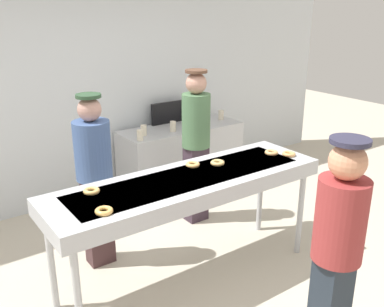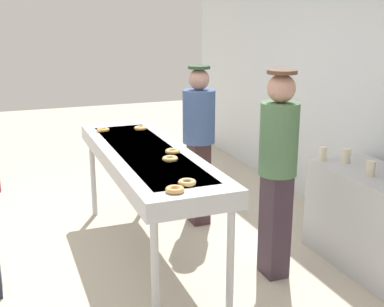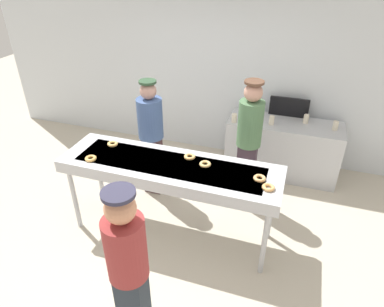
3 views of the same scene
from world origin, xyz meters
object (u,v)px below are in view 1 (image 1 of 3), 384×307
Objects in this scene: glazed_donut_4 at (271,152)px; worker_baker at (94,172)px; customer_waiting at (337,247)px; paper_cup_3 at (144,130)px; glazed_donut_5 at (218,163)px; paper_cup_0 at (173,126)px; worker_assistant at (196,140)px; glazed_donut_3 at (91,191)px; glazed_donut_0 at (289,154)px; paper_cup_1 at (194,118)px; menu_display at (170,112)px; glazed_donut_2 at (193,165)px; fryer_conveyor at (189,185)px; prep_counter at (181,157)px; glazed_donut_1 at (104,211)px; paper_cup_2 at (221,115)px; paper_cup_4 at (140,135)px.

glazed_donut_4 is 0.08× the size of worker_baker.
customer_waiting is 12.72× the size of paper_cup_3.
glazed_donut_5 is 1.66m from paper_cup_0.
glazed_donut_3 is at bearing 39.19° from worker_assistant.
glazed_donut_0 is at bearing 124.25° from worker_assistant.
customer_waiting is at bearing -110.24° from paper_cup_1.
menu_display is (1.67, 1.31, 0.06)m from worker_baker.
glazed_donut_2 is 0.90m from worker_baker.
worker_assistant reaches higher than worker_baker.
glazed_donut_4 reaches higher than fryer_conveyor.
paper_cup_0 reaches higher than prep_counter.
paper_cup_3 is at bearing 53.96° from glazed_donut_1.
worker_assistant is (0.55, 0.71, -0.04)m from glazed_donut_2.
paper_cup_0 is at bearing 40.86° from glazed_donut_3.
prep_counter is at bearing 5.30° from paper_cup_3.
paper_cup_3 is at bearing -174.70° from prep_counter.
glazed_donut_0 and glazed_donut_4 have the same top height.
paper_cup_2 is at bearing 55.12° from customer_waiting.
prep_counter is at bearing 66.41° from glazed_donut_5.
paper_cup_3 is (-0.59, -0.05, 0.49)m from prep_counter.
glazed_donut_4 reaches higher than paper_cup_4.
glazed_donut_5 is 1.47m from customer_waiting.
worker_assistant reaches higher than prep_counter.
paper_cup_1 is (0.27, 0.09, 0.49)m from prep_counter.
customer_waiting reaches higher than paper_cup_2.
worker_baker reaches higher than glazed_donut_1.
glazed_donut_5 is 0.99× the size of paper_cup_2.
glazed_donut_2 is at bearing 46.78° from fryer_conveyor.
worker_baker is at bearing 155.35° from glazed_donut_4.
paper_cup_0 is at bearing 71.18° from glazed_donut_5.
glazed_donut_4 is (-0.11, 0.13, 0.00)m from glazed_donut_0.
glazed_donut_0 is 1.00× the size of glazed_donut_4.
fryer_conveyor is 2.51m from paper_cup_2.
glazed_donut_4 reaches higher than prep_counter.
glazed_donut_2 is 0.23m from glazed_donut_5.
fryer_conveyor is at bearing -11.99° from glazed_donut_3.
glazed_donut_1 reaches higher than paper_cup_2.
glazed_donut_3 is at bearing -148.37° from paper_cup_2.
glazed_donut_5 is 1.93m from prep_counter.
worker_baker reaches higher than prep_counter.
glazed_donut_2 is 1.55m from customer_waiting.
worker_baker is 12.74× the size of paper_cup_3.
fryer_conveyor is 0.90m from glazed_donut_1.
worker_assistant is 1.21m from menu_display.
menu_display is at bearing 69.27° from glazed_donut_5.
customer_waiting is at bearing -105.19° from menu_display.
glazed_donut_5 is 0.07× the size of worker_assistant.
glazed_donut_5 is 0.08× the size of worker_baker.
glazed_donut_5 is 0.08× the size of customer_waiting.
glazed_donut_4 is at bearing -94.16° from prep_counter.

